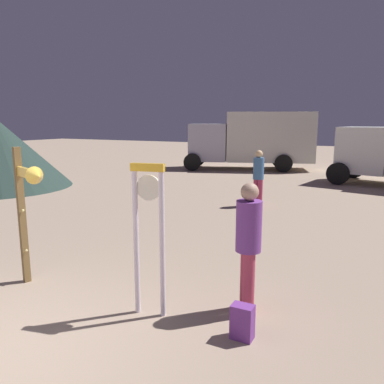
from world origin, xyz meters
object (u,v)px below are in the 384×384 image
at_px(standing_clock, 149,226).
at_px(person_distant, 258,175).
at_px(box_truck_far, 254,139).
at_px(backpack, 243,322).
at_px(arrow_sign, 27,198).
at_px(person_near_clock, 248,241).

height_order(standing_clock, person_distant, standing_clock).
distance_m(person_distant, box_truck_far, 9.24).
height_order(backpack, box_truck_far, box_truck_far).
height_order(arrow_sign, person_distant, arrow_sign).
relative_size(arrow_sign, box_truck_far, 0.31).
bearing_deg(person_near_clock, standing_clock, -149.60).
xyz_separation_m(backpack, person_distant, (-2.09, 7.11, 0.74)).
height_order(standing_clock, box_truck_far, box_truck_far).
xyz_separation_m(standing_clock, arrow_sign, (-2.05, -0.16, 0.20)).
xyz_separation_m(person_near_clock, backpack, (0.18, -0.66, -0.78)).
distance_m(arrow_sign, backpack, 3.58).
xyz_separation_m(standing_clock, backpack, (1.31, 0.00, -1.02)).
bearing_deg(box_truck_far, person_near_clock, -71.97).
relative_size(person_near_clock, box_truck_far, 0.25).
relative_size(standing_clock, box_truck_far, 0.29).
bearing_deg(box_truck_far, person_distant, -70.86).
bearing_deg(backpack, person_near_clock, 105.09).
height_order(standing_clock, person_near_clock, standing_clock).
bearing_deg(backpack, standing_clock, -179.92).
bearing_deg(backpack, arrow_sign, -177.19).
distance_m(arrow_sign, person_near_clock, 3.32).
height_order(arrow_sign, backpack, arrow_sign).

